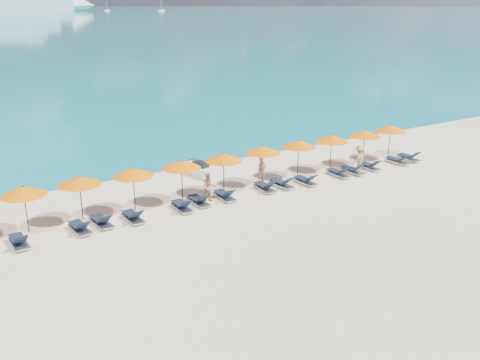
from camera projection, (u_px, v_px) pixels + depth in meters
ground at (273, 220)px, 25.97m from camera, size 1400.00×1400.00×0.00m
cruise_ship at (20, 0)px, 528.04m from camera, size 149.58×28.14×41.47m
sailboat_near at (161, 10)px, 543.26m from camera, size 6.43×2.14×11.78m
sailboat_far at (107, 10)px, 556.25m from camera, size 5.46×1.82×10.00m
jetski at (199, 170)px, 32.56m from camera, size 1.45×2.58×0.87m
beachgoer_a at (262, 170)px, 31.02m from camera, size 0.58×0.40×1.55m
beachgoer_b at (209, 188)px, 28.07m from camera, size 0.85×0.58×1.60m
beachgoer_c at (359, 159)px, 33.00m from camera, size 1.19×0.74×1.72m
umbrella_1 at (23, 191)px, 23.98m from camera, size 2.10×2.10×2.28m
umbrella_2 at (79, 181)px, 25.37m from camera, size 2.10×2.10×2.28m
umbrella_3 at (133, 172)px, 26.60m from camera, size 2.10×2.10×2.28m
umbrella_4 at (181, 164)px, 27.89m from camera, size 2.10×2.10×2.28m
umbrella_5 at (224, 157)px, 29.14m from camera, size 2.10×2.10×2.28m
umbrella_6 at (263, 150)px, 30.64m from camera, size 2.10×2.10×2.28m
umbrella_7 at (299, 144)px, 31.90m from camera, size 2.10×2.10×2.28m
umbrella_8 at (332, 138)px, 33.19m from camera, size 2.10×2.10×2.28m
umbrella_9 at (365, 133)px, 34.41m from camera, size 2.10×2.10×2.28m
umbrella_10 at (391, 128)px, 35.77m from camera, size 2.10×2.10×2.28m
lounger_2 at (19, 241)px, 23.16m from camera, size 0.68×1.72×0.66m
lounger_3 at (80, 227)px, 24.57m from camera, size 0.75×1.74×0.66m
lounger_4 at (101, 221)px, 25.26m from camera, size 0.76×1.75×0.66m
lounger_5 at (133, 216)px, 25.80m from camera, size 0.66×1.71×0.66m
lounger_6 at (182, 206)px, 27.13m from camera, size 0.68×1.72×0.66m
lounger_7 at (199, 200)px, 27.86m from camera, size 0.65×1.71×0.66m
lounger_8 at (225, 195)px, 28.62m from camera, size 0.67×1.72×0.66m
lounger_9 at (265, 187)px, 29.90m from camera, size 0.72×1.73×0.66m
lounger_10 at (282, 183)px, 30.48m from camera, size 0.75×1.74×0.66m
lounger_11 at (306, 180)px, 30.99m from camera, size 0.63×1.71×0.66m
lounger_12 at (338, 173)px, 32.37m from camera, size 0.65×1.71×0.66m
lounger_13 at (352, 170)px, 32.90m from camera, size 0.73×1.74×0.66m
lounger_14 at (369, 166)px, 33.72m from camera, size 0.70×1.73×0.66m
lounger_15 at (397, 160)px, 34.90m from camera, size 0.70×1.73×0.66m
lounger_16 at (409, 157)px, 35.58m from camera, size 0.63×1.70×0.66m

